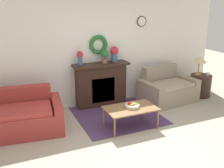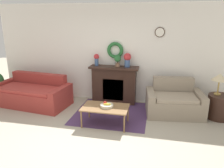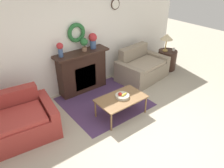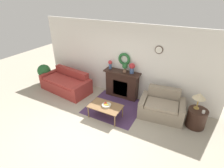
{
  "view_description": "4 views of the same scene",
  "coord_description": "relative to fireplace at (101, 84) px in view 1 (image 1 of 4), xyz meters",
  "views": [
    {
      "loc": [
        -2.1,
        -3.3,
        2.46
      ],
      "look_at": [
        0.02,
        1.55,
        0.76
      ],
      "focal_mm": 42.0,
      "sensor_mm": 36.0,
      "label": 1
    },
    {
      "loc": [
        1.25,
        -3.38,
        2.32
      ],
      "look_at": [
        0.26,
        1.21,
        0.89
      ],
      "focal_mm": 35.0,
      "sensor_mm": 36.0,
      "label": 2
    },
    {
      "loc": [
        -2.32,
        -1.91,
        2.94
      ],
      "look_at": [
        0.12,
        1.2,
        0.67
      ],
      "focal_mm": 35.0,
      "sensor_mm": 36.0,
      "label": 3
    },
    {
      "loc": [
        2.46,
        -2.9,
        3.59
      ],
      "look_at": [
        0.06,
        1.58,
        0.88
      ],
      "focal_mm": 28.0,
      "sensor_mm": 36.0,
      "label": 4
    }
  ],
  "objects": [
    {
      "name": "side_table_by_loveseat",
      "position": [
        2.66,
        -0.49,
        -0.24
      ],
      "size": [
        0.55,
        0.55,
        0.58
      ],
      "color": "#331E16",
      "rests_on": "ground_plane"
    },
    {
      "name": "vase_on_mantel_left",
      "position": [
        -0.5,
        0.01,
        0.7
      ],
      "size": [
        0.15,
        0.15,
        0.32
      ],
      "color": "#3D5684",
      "rests_on": "fireplace"
    },
    {
      "name": "ground_plane",
      "position": [
        -0.08,
        -2.34,
        -0.53
      ],
      "size": [
        16.0,
        16.0,
        0.0
      ],
      "primitive_type": "plane",
      "color": "#ADA38E"
    },
    {
      "name": "fireplace",
      "position": [
        0.0,
        0.0,
        0.0
      ],
      "size": [
        1.34,
        0.41,
        1.04
      ],
      "color": "#331E16",
      "rests_on": "ground_plane"
    },
    {
      "name": "fruit_bowl",
      "position": [
        0.12,
        -1.39,
        -0.06
      ],
      "size": [
        0.29,
        0.29,
        0.12
      ],
      "color": "beige",
      "rests_on": "coffee_table"
    },
    {
      "name": "mug",
      "position": [
        2.78,
        -0.59,
        0.09
      ],
      "size": [
        0.08,
        0.08,
        0.08
      ],
      "color": "silver",
      "rests_on": "side_table_by_loveseat"
    },
    {
      "name": "wall_back",
      "position": [
        -0.07,
        0.21,
        0.83
      ],
      "size": [
        6.8,
        0.16,
        2.7
      ],
      "color": "white",
      "rests_on": "ground_plane"
    },
    {
      "name": "couch_left",
      "position": [
        -2.17,
        -0.64,
        -0.22
      ],
      "size": [
        2.13,
        1.19,
        0.81
      ],
      "rotation": [
        0.0,
        0.0,
        -0.12
      ],
      "color": "#9E332D",
      "rests_on": "ground_plane"
    },
    {
      "name": "coffee_table",
      "position": [
        0.09,
        -1.39,
        -0.13
      ],
      "size": [
        1.02,
        0.62,
        0.43
      ],
      "color": "olive",
      "rests_on": "ground_plane"
    },
    {
      "name": "vase_on_mantel_right",
      "position": [
        0.36,
        0.01,
        0.73
      ],
      "size": [
        0.2,
        0.2,
        0.38
      ],
      "color": "#3D5684",
      "rests_on": "fireplace"
    },
    {
      "name": "floor_rug",
      "position": [
        0.09,
        -0.78,
        -0.52
      ],
      "size": [
        1.8,
        1.72,
        0.01
      ],
      "color": "#4C335B",
      "rests_on": "ground_plane"
    },
    {
      "name": "potted_plant_on_mantel",
      "position": [
        0.1,
        -0.01,
        0.71
      ],
      "size": [
        0.18,
        0.18,
        0.31
      ],
      "color": "#8E664C",
      "rests_on": "fireplace"
    },
    {
      "name": "loveseat_right",
      "position": [
        1.62,
        -0.45,
        -0.22
      ],
      "size": [
        1.45,
        1.06,
        0.86
      ],
      "rotation": [
        0.0,
        0.0,
        0.12
      ],
      "color": "gray",
      "rests_on": "ground_plane"
    },
    {
      "name": "table_lamp",
      "position": [
        2.59,
        -0.44,
        0.46
      ],
      "size": [
        0.36,
        0.36,
        0.51
      ],
      "color": "#B28E42",
      "rests_on": "side_table_by_loveseat"
    }
  ]
}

